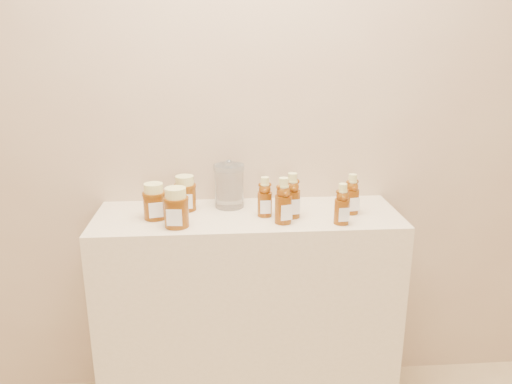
{
  "coord_description": "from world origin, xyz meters",
  "views": [
    {
      "loc": [
        -0.11,
        -0.3,
        1.57
      ],
      "look_at": [
        0.03,
        1.52,
        1.0
      ],
      "focal_mm": 35.0,
      "sensor_mm": 36.0,
      "label": 1
    }
  ],
  "objects_px": {
    "bear_bottle_front_left": "(283,198)",
    "glass_canister": "(229,184)",
    "bear_bottle_back_left": "(265,194)",
    "display_table": "(248,315)",
    "honey_jar_left": "(154,201)"
  },
  "relations": [
    {
      "from": "display_table",
      "to": "bear_bottle_back_left",
      "type": "distance_m",
      "value": 0.54
    },
    {
      "from": "display_table",
      "to": "bear_bottle_front_left",
      "type": "distance_m",
      "value": 0.57
    },
    {
      "from": "bear_bottle_front_left",
      "to": "bear_bottle_back_left",
      "type": "bearing_deg",
      "value": 110.31
    },
    {
      "from": "bear_bottle_front_left",
      "to": "glass_canister",
      "type": "bearing_deg",
      "value": 117.43
    },
    {
      "from": "honey_jar_left",
      "to": "bear_bottle_back_left",
      "type": "bearing_deg",
      "value": -13.9
    },
    {
      "from": "bear_bottle_front_left",
      "to": "honey_jar_left",
      "type": "relative_size",
      "value": 1.42
    },
    {
      "from": "bear_bottle_front_left",
      "to": "glass_canister",
      "type": "height_order",
      "value": "bear_bottle_front_left"
    },
    {
      "from": "display_table",
      "to": "honey_jar_left",
      "type": "bearing_deg",
      "value": -176.71
    },
    {
      "from": "bear_bottle_front_left",
      "to": "glass_canister",
      "type": "xyz_separation_m",
      "value": [
        -0.2,
        0.2,
        -0.0
      ]
    },
    {
      "from": "bear_bottle_back_left",
      "to": "bear_bottle_front_left",
      "type": "xyz_separation_m",
      "value": [
        0.06,
        -0.08,
        0.01
      ]
    },
    {
      "from": "bear_bottle_back_left",
      "to": "bear_bottle_front_left",
      "type": "height_order",
      "value": "bear_bottle_front_left"
    },
    {
      "from": "honey_jar_left",
      "to": "glass_canister",
      "type": "xyz_separation_m",
      "value": [
        0.29,
        0.12,
        0.03
      ]
    },
    {
      "from": "display_table",
      "to": "bear_bottle_back_left",
      "type": "xyz_separation_m",
      "value": [
        0.06,
        -0.02,
        0.54
      ]
    },
    {
      "from": "bear_bottle_front_left",
      "to": "honey_jar_left",
      "type": "height_order",
      "value": "bear_bottle_front_left"
    },
    {
      "from": "display_table",
      "to": "bear_bottle_front_left",
      "type": "xyz_separation_m",
      "value": [
        0.13,
        -0.1,
        0.55
      ]
    }
  ]
}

